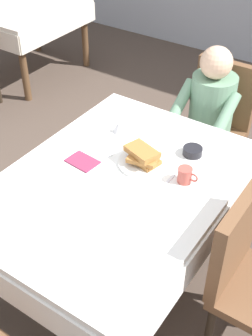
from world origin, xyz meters
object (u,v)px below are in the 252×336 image
object	(u,v)px
fork_left_of_plate	(113,153)
background_table_far	(26,17)
knife_right_of_plate	(172,177)
bowl_butter	(193,151)
dining_table_main	(117,193)
breakfast_stack	(143,156)
chair_diner	(216,118)
plate_breakfast	(143,162)
diner_person	(209,111)
syrup_pitcher	(119,127)
chair_right_side	(249,272)
spoon_near_edge	(106,199)
cup_coffee	(185,175)

from	to	relation	value
fork_left_of_plate	background_table_far	size ratio (longest dim) A/B	0.16
fork_left_of_plate	knife_right_of_plate	world-z (taller)	same
bowl_butter	dining_table_main	bearing A→B (deg)	-117.94
breakfast_stack	dining_table_main	bearing A→B (deg)	-102.44
dining_table_main	chair_diner	world-z (taller)	chair_diner
dining_table_main	plate_breakfast	size ratio (longest dim) A/B	5.44
diner_person	syrup_pitcher	size ratio (longest dim) A/B	14.00
chair_right_side	syrup_pitcher	world-z (taller)	chair_right_side
plate_breakfast	bowl_butter	distance (m)	0.29
plate_breakfast	background_table_far	bearing A→B (deg)	147.29
spoon_near_edge	plate_breakfast	bearing A→B (deg)	86.39
chair_diner	cup_coffee	xyz separation A→B (m)	(0.25, -0.98, 0.25)
diner_person	spoon_near_edge	world-z (taller)	diner_person
chair_right_side	cup_coffee	distance (m)	0.57
chair_right_side	knife_right_of_plate	bearing A→B (deg)	-108.14
diner_person	syrup_pitcher	xyz separation A→B (m)	(-0.30, -0.64, 0.11)
breakfast_stack	fork_left_of_plate	bearing A→B (deg)	-175.84
breakfast_stack	knife_right_of_plate	xyz separation A→B (m)	(0.19, -0.01, -0.06)
chair_right_side	syrup_pitcher	bearing A→B (deg)	-110.41
dining_table_main	cup_coffee	xyz separation A→B (m)	(0.30, 0.19, 0.13)
bowl_butter	chair_right_side	bearing A→B (deg)	-37.74
cup_coffee	spoon_near_edge	bearing A→B (deg)	-127.47
chair_right_side	breakfast_stack	distance (m)	0.80
plate_breakfast	syrup_pitcher	xyz separation A→B (m)	(-0.29, 0.18, 0.03)
bowl_butter	fork_left_of_plate	bearing A→B (deg)	-146.69
plate_breakfast	cup_coffee	xyz separation A→B (m)	(0.26, -0.01, 0.03)
chair_diner	bowl_butter	size ratio (longest dim) A/B	8.45
knife_right_of_plate	syrup_pitcher	bearing A→B (deg)	67.50
dining_table_main	fork_left_of_plate	world-z (taller)	fork_left_of_plate
chair_diner	knife_right_of_plate	xyz separation A→B (m)	(0.18, -0.99, 0.21)
dining_table_main	knife_right_of_plate	world-z (taller)	knife_right_of_plate
chair_right_side	bowl_butter	distance (m)	0.73
chair_diner	background_table_far	xyz separation A→B (m)	(-2.39, 0.56, 0.09)
breakfast_stack	fork_left_of_plate	xyz separation A→B (m)	(-0.19, -0.01, -0.06)
cup_coffee	syrup_pitcher	xyz separation A→B (m)	(-0.55, 0.19, -0.01)
cup_coffee	knife_right_of_plate	distance (m)	0.08
bowl_butter	knife_right_of_plate	world-z (taller)	bowl_butter
bowl_butter	syrup_pitcher	xyz separation A→B (m)	(-0.47, -0.04, 0.02)
diner_person	background_table_far	bearing A→B (deg)	-16.60
plate_breakfast	syrup_pitcher	bearing A→B (deg)	147.64
chair_diner	syrup_pitcher	size ratio (longest dim) A/B	11.62
plate_breakfast	spoon_near_edge	bearing A→B (deg)	-90.00
syrup_pitcher	fork_left_of_plate	size ratio (longest dim) A/B	0.44
breakfast_stack	knife_right_of_plate	size ratio (longest dim) A/B	1.05
cup_coffee	fork_left_of_plate	size ratio (longest dim) A/B	0.63
plate_breakfast	fork_left_of_plate	world-z (taller)	plate_breakfast
dining_table_main	chair_right_side	bearing A→B (deg)	0.00
chair_right_side	diner_person	bearing A→B (deg)	-144.64
bowl_butter	chair_diner	bearing A→B (deg)	103.06
chair_diner	bowl_butter	distance (m)	0.80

